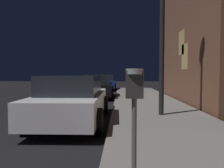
{
  "coord_description": "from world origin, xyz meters",
  "views": [
    {
      "loc": [
        4.3,
        -2.12,
        1.48
      ],
      "look_at": [
        4.15,
        1.51,
        1.31
      ],
      "focal_mm": 33.48,
      "sensor_mm": 36.0,
      "label": 1
    }
  ],
  "objects_px": {
    "car_white": "(73,99)",
    "car_black": "(97,86)",
    "parking_meter": "(134,100)",
    "car_blue": "(105,82)"
  },
  "relations": [
    {
      "from": "car_white",
      "to": "car_blue",
      "type": "xyz_separation_m",
      "value": [
        0.0,
        12.8,
        -0.02
      ]
    },
    {
      "from": "parking_meter",
      "to": "car_white",
      "type": "height_order",
      "value": "parking_meter"
    },
    {
      "from": "car_white",
      "to": "car_black",
      "type": "relative_size",
      "value": 1.06
    },
    {
      "from": "car_white",
      "to": "car_black",
      "type": "bearing_deg",
      "value": 89.99
    },
    {
      "from": "car_black",
      "to": "car_blue",
      "type": "height_order",
      "value": "same"
    },
    {
      "from": "parking_meter",
      "to": "car_white",
      "type": "bearing_deg",
      "value": 111.8
    },
    {
      "from": "parking_meter",
      "to": "car_black",
      "type": "distance_m",
      "value": 10.75
    },
    {
      "from": "parking_meter",
      "to": "car_black",
      "type": "relative_size",
      "value": 0.34
    },
    {
      "from": "car_black",
      "to": "car_blue",
      "type": "distance_m",
      "value": 6.19
    },
    {
      "from": "car_black",
      "to": "car_blue",
      "type": "xyz_separation_m",
      "value": [
        0.0,
        6.19,
        -0.0
      ]
    }
  ]
}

